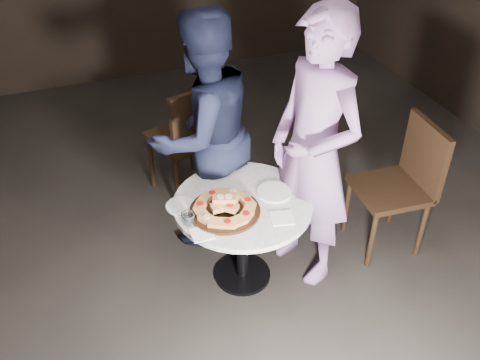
% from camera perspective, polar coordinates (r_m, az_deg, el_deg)
% --- Properties ---
extents(floor, '(7.00, 7.00, 0.00)m').
position_cam_1_polar(floor, '(3.69, -1.53, -11.10)').
color(floor, black).
rests_on(floor, ground).
extents(table, '(0.95, 0.95, 0.65)m').
position_cam_1_polar(table, '(3.39, 0.30, -3.91)').
color(table, black).
rests_on(table, ground).
extents(serving_board, '(0.43, 0.43, 0.02)m').
position_cam_1_polar(serving_board, '(3.22, -1.63, -3.32)').
color(serving_board, black).
rests_on(serving_board, table).
extents(focaccia_pile, '(0.38, 0.39, 0.10)m').
position_cam_1_polar(focaccia_pile, '(3.20, -1.61, -2.75)').
color(focaccia_pile, '#C2854B').
rests_on(focaccia_pile, serving_board).
extents(plate_left, '(0.19, 0.19, 0.01)m').
position_cam_1_polar(plate_left, '(3.29, -6.33, -2.75)').
color(plate_left, white).
rests_on(plate_left, table).
extents(plate_right, '(0.28, 0.28, 0.01)m').
position_cam_1_polar(plate_right, '(3.38, 3.69, -1.28)').
color(plate_right, white).
rests_on(plate_right, table).
extents(water_glass, '(0.11, 0.11, 0.08)m').
position_cam_1_polar(water_glass, '(3.14, -5.53, -4.13)').
color(water_glass, silver).
rests_on(water_glass, table).
extents(napkin_near, '(0.13, 0.13, 0.01)m').
position_cam_1_polar(napkin_near, '(3.08, -4.08, -5.72)').
color(napkin_near, white).
rests_on(napkin_near, table).
extents(napkin_far, '(0.16, 0.16, 0.01)m').
position_cam_1_polar(napkin_far, '(3.19, 4.50, -4.05)').
color(napkin_far, white).
rests_on(napkin_far, table).
extents(chair_far, '(0.59, 0.61, 1.00)m').
position_cam_1_polar(chair_far, '(4.13, -5.36, 4.87)').
color(chair_far, black).
rests_on(chair_far, ground).
extents(chair_right, '(0.50, 0.48, 0.97)m').
position_cam_1_polar(chair_right, '(3.83, 17.09, 0.13)').
color(chair_right, black).
rests_on(chair_right, ground).
extents(diner_navy, '(1.01, 0.90, 1.71)m').
position_cam_1_polar(diner_navy, '(3.59, -3.98, 4.94)').
color(diner_navy, black).
rests_on(diner_navy, ground).
extents(diner_teal, '(0.61, 0.77, 1.84)m').
position_cam_1_polar(diner_teal, '(3.29, 7.95, 2.77)').
color(diner_teal, '#81639B').
rests_on(diner_teal, ground).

